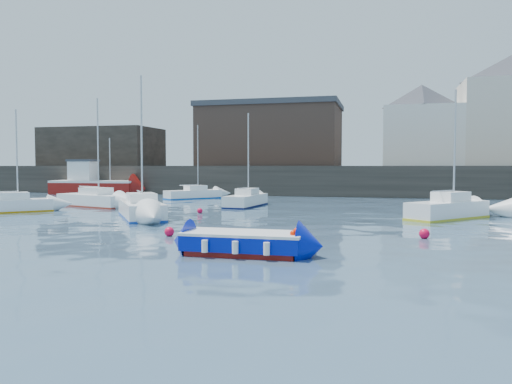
% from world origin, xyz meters
% --- Properties ---
extents(water, '(220.00, 220.00, 0.00)m').
position_xyz_m(water, '(0.00, 0.00, 0.00)').
color(water, '#2D4760').
rests_on(water, ground).
extents(quay_wall, '(90.00, 5.00, 3.00)m').
position_xyz_m(quay_wall, '(0.00, 35.00, 1.50)').
color(quay_wall, '#28231E').
rests_on(quay_wall, ground).
extents(land_strip, '(90.00, 32.00, 2.80)m').
position_xyz_m(land_strip, '(0.00, 53.00, 1.40)').
color(land_strip, '#28231E').
rests_on(land_strip, ground).
extents(bldg_east_a, '(13.36, 13.36, 11.80)m').
position_xyz_m(bldg_east_a, '(20.00, 42.00, 8.81)').
color(bldg_east_a, beige).
rests_on(bldg_east_a, land_strip).
extents(bldg_east_d, '(11.14, 11.14, 8.95)m').
position_xyz_m(bldg_east_d, '(11.00, 41.50, 7.36)').
color(bldg_east_d, white).
rests_on(bldg_east_d, land_strip).
extents(warehouse, '(16.40, 10.40, 7.60)m').
position_xyz_m(warehouse, '(-6.00, 43.00, 6.62)').
color(warehouse, '#3D2D26').
rests_on(warehouse, land_strip).
extents(bldg_west, '(14.00, 8.00, 5.00)m').
position_xyz_m(bldg_west, '(-28.00, 42.00, 5.30)').
color(bldg_west, '#353028').
rests_on(bldg_west, land_strip).
extents(blue_dinghy, '(4.07, 2.11, 0.77)m').
position_xyz_m(blue_dinghy, '(2.47, 0.51, 0.43)').
color(blue_dinghy, maroon).
rests_on(blue_dinghy, ground).
extents(fishing_boat, '(9.20, 4.21, 5.90)m').
position_xyz_m(fishing_boat, '(-22.84, 31.47, 1.14)').
color(fishing_boat, maroon).
rests_on(fishing_boat, ground).
extents(sailboat_a, '(4.69, 4.81, 6.62)m').
position_xyz_m(sailboat_a, '(-16.27, 11.61, 0.47)').
color(sailboat_a, white).
rests_on(sailboat_a, ground).
extents(sailboat_b, '(5.17, 6.27, 8.02)m').
position_xyz_m(sailboat_b, '(-6.46, 10.56, 0.52)').
color(sailboat_b, white).
rests_on(sailboat_b, ground).
extents(sailboat_c, '(4.98, 5.33, 7.28)m').
position_xyz_m(sailboat_c, '(10.59, 14.29, 0.56)').
color(sailboat_c, white).
rests_on(sailboat_c, ground).
extents(sailboat_e, '(6.41, 3.88, 7.86)m').
position_xyz_m(sailboat_e, '(-13.51, 16.87, 0.51)').
color(sailboat_e, white).
rests_on(sailboat_e, ground).
extents(sailboat_f, '(2.14, 5.43, 6.90)m').
position_xyz_m(sailboat_f, '(-2.75, 19.85, 0.49)').
color(sailboat_f, white).
rests_on(sailboat_f, ground).
extents(sailboat_h, '(4.70, 5.04, 6.73)m').
position_xyz_m(sailboat_h, '(-9.75, 27.14, 0.44)').
color(sailboat_h, white).
rests_on(sailboat_h, ground).
extents(buoy_near, '(0.41, 0.41, 0.41)m').
position_xyz_m(buoy_near, '(-1.79, 4.02, 0.00)').
color(buoy_near, red).
rests_on(buoy_near, ground).
extents(buoy_mid, '(0.43, 0.43, 0.43)m').
position_xyz_m(buoy_mid, '(8.69, 5.98, 0.00)').
color(buoy_mid, red).
rests_on(buoy_mid, ground).
extents(buoy_far, '(0.35, 0.35, 0.35)m').
position_xyz_m(buoy_far, '(-4.18, 14.03, 0.00)').
color(buoy_far, red).
rests_on(buoy_far, ground).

